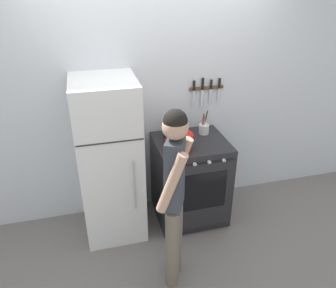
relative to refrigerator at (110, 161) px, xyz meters
The scene contains 9 objects.
ground_plane 1.03m from the refrigerator, 31.03° to the left, with size 14.00×14.00×0.00m, color slate.
wall_back 0.79m from the refrigerator, 33.32° to the left, with size 10.00×0.06×2.55m.
refrigerator is the anchor object (origin of this frame).
stove_range 0.91m from the refrigerator, ahead, with size 0.74×0.69×0.93m.
dutch_oven_pot 0.71m from the refrigerator, 11.40° to the right, with size 0.30×0.26×0.19m.
tea_kettle 0.72m from the refrigerator, 10.49° to the left, with size 0.25×0.20×0.24m.
utensil_jar 1.04m from the refrigerator, ahead, with size 0.11×0.11×0.25m.
person 0.93m from the refrigerator, 61.96° to the right, with size 0.36×0.40×1.63m.
wall_knife_strip 1.26m from the refrigerator, 15.65° to the left, with size 0.38×0.03×0.32m.
Camera 1 is at (-0.69, -3.16, 2.46)m, focal length 35.00 mm.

